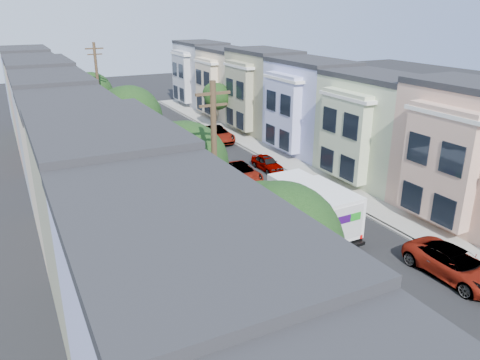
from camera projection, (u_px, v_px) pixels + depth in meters
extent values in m
plane|color=black|center=(343.00, 275.00, 24.22)|extent=(160.00, 160.00, 0.00)
cube|color=black|center=(221.00, 184.00, 36.74)|extent=(12.00, 70.00, 0.02)
cube|color=gray|center=(146.00, 196.00, 34.13)|extent=(0.30, 70.00, 0.15)
cube|color=gray|center=(287.00, 171.00, 39.30)|extent=(0.30, 70.00, 0.15)
cube|color=gray|center=(129.00, 199.00, 33.58)|extent=(2.60, 70.00, 0.15)
cube|color=gray|center=(300.00, 169.00, 39.85)|extent=(2.60, 70.00, 0.15)
cube|color=gold|center=(221.00, 184.00, 36.74)|extent=(0.12, 70.00, 0.01)
cube|color=beige|center=(74.00, 210.00, 31.98)|extent=(5.00, 70.00, 8.50)
cube|color=beige|center=(335.00, 164.00, 41.50)|extent=(5.00, 70.00, 8.50)
cylinder|color=black|center=(268.00, 323.00, 17.93)|extent=(0.44, 0.44, 3.31)
sphere|color=#2A561E|center=(277.00, 245.00, 16.92)|extent=(4.70, 4.70, 4.70)
cylinder|color=black|center=(181.00, 224.00, 25.87)|extent=(0.44, 0.44, 3.53)
sphere|color=#2A561E|center=(183.00, 165.00, 24.81)|extent=(4.70, 4.70, 4.70)
cylinder|color=black|center=(129.00, 165.00, 35.13)|extent=(0.44, 0.44, 3.83)
sphere|color=#2A561E|center=(129.00, 118.00, 34.02)|extent=(4.70, 4.70, 4.70)
cylinder|color=black|center=(91.00, 125.00, 48.07)|extent=(0.44, 0.44, 3.26)
sphere|color=#2A561E|center=(90.00, 94.00, 47.09)|extent=(4.43, 4.43, 4.43)
cylinder|color=black|center=(214.00, 118.00, 52.47)|extent=(0.44, 0.44, 2.72)
sphere|color=#2A561E|center=(216.00, 97.00, 51.76)|extent=(2.99, 2.99, 2.99)
cylinder|color=#42301E|center=(215.00, 194.00, 21.46)|extent=(0.26, 0.26, 10.00)
cube|color=#42301E|center=(213.00, 94.00, 19.86)|extent=(1.60, 0.12, 0.12)
cylinder|color=#42301E|center=(100.00, 100.00, 43.17)|extent=(0.26, 0.26, 10.00)
cube|color=#42301E|center=(94.00, 49.00, 41.57)|extent=(1.60, 0.12, 0.12)
cube|color=white|center=(323.00, 209.00, 27.49)|extent=(2.47, 4.43, 2.42)
cube|color=white|center=(292.00, 192.00, 30.23)|extent=(2.47, 2.06, 2.23)
cube|color=black|center=(312.00, 223.00, 28.73)|extent=(2.28, 6.37, 0.25)
cube|color=#2D0A51|center=(342.00, 220.00, 25.38)|extent=(0.93, 0.04, 0.45)
cube|color=#198C1E|center=(354.00, 217.00, 25.73)|extent=(0.72, 0.04, 0.45)
cylinder|color=black|center=(318.00, 243.00, 26.50)|extent=(0.29, 0.93, 0.93)
cylinder|color=black|center=(349.00, 235.00, 27.45)|extent=(0.29, 0.93, 0.93)
cylinder|color=black|center=(280.00, 216.00, 29.97)|extent=(0.29, 0.93, 0.93)
cylinder|color=black|center=(308.00, 210.00, 30.92)|extent=(0.29, 0.93, 0.93)
imported|color=black|center=(242.00, 172.00, 37.40)|extent=(2.32, 4.72, 1.29)
imported|color=#979B9E|center=(249.00, 276.00, 22.90)|extent=(1.85, 4.33, 1.38)
imported|color=#3C0C06|center=(185.00, 210.00, 30.34)|extent=(1.90, 4.41, 1.40)
imported|color=white|center=(455.00, 265.00, 23.79)|extent=(2.60, 5.39, 1.48)
imported|color=black|center=(267.00, 163.00, 39.70)|extent=(1.50, 3.79, 1.22)
imported|color=black|center=(217.00, 134.00, 48.22)|extent=(3.03, 5.69, 1.52)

